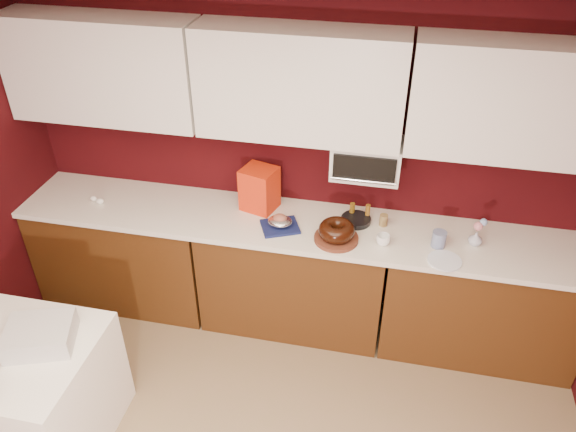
# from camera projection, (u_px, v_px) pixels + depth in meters

# --- Properties ---
(ceiling) EXTENTS (4.00, 4.50, 0.02)m
(ceiling) POSITION_uv_depth(u_px,v_px,m) (147.00, 133.00, 1.44)
(ceiling) COLOR white
(ceiling) RESTS_ON wall_back
(wall_back) EXTENTS (4.00, 0.02, 2.50)m
(wall_back) POSITION_uv_depth(u_px,v_px,m) (303.00, 158.00, 3.96)
(wall_back) COLOR #36070A
(wall_back) RESTS_ON floor
(base_cabinet_left) EXTENTS (1.31, 0.58, 0.86)m
(base_cabinet_left) POSITION_uv_depth(u_px,v_px,m) (128.00, 252.00, 4.40)
(base_cabinet_left) COLOR #4B290F
(base_cabinet_left) RESTS_ON floor
(base_cabinet_center) EXTENTS (1.31, 0.58, 0.86)m
(base_cabinet_center) POSITION_uv_depth(u_px,v_px,m) (294.00, 275.00, 4.17)
(base_cabinet_center) COLOR #4B290F
(base_cabinet_center) RESTS_ON floor
(base_cabinet_right) EXTENTS (1.31, 0.58, 0.86)m
(base_cabinet_right) POSITION_uv_depth(u_px,v_px,m) (480.00, 300.00, 3.94)
(base_cabinet_right) COLOR #4B290F
(base_cabinet_right) RESTS_ON floor
(countertop) EXTENTS (4.00, 0.62, 0.04)m
(countertop) POSITION_uv_depth(u_px,v_px,m) (294.00, 225.00, 3.92)
(countertop) COLOR white
(countertop) RESTS_ON base_cabinet_center
(upper_cabinet_left) EXTENTS (1.31, 0.33, 0.70)m
(upper_cabinet_left) POSITION_uv_depth(u_px,v_px,m) (103.00, 69.00, 3.72)
(upper_cabinet_left) COLOR white
(upper_cabinet_left) RESTS_ON wall_back
(upper_cabinet_center) EXTENTS (1.31, 0.33, 0.70)m
(upper_cabinet_center) POSITION_uv_depth(u_px,v_px,m) (300.00, 85.00, 3.49)
(upper_cabinet_center) COLOR white
(upper_cabinet_center) RESTS_ON wall_back
(upper_cabinet_right) EXTENTS (1.31, 0.33, 0.70)m
(upper_cabinet_right) POSITION_uv_depth(u_px,v_px,m) (525.00, 102.00, 3.26)
(upper_cabinet_right) COLOR white
(upper_cabinet_right) RESTS_ON wall_back
(toaster_oven) EXTENTS (0.45, 0.30, 0.25)m
(toaster_oven) POSITION_uv_depth(u_px,v_px,m) (367.00, 158.00, 3.69)
(toaster_oven) COLOR white
(toaster_oven) RESTS_ON upper_cabinet_center
(toaster_oven_door) EXTENTS (0.40, 0.02, 0.18)m
(toaster_oven_door) POSITION_uv_depth(u_px,v_px,m) (364.00, 170.00, 3.56)
(toaster_oven_door) COLOR black
(toaster_oven_door) RESTS_ON toaster_oven
(toaster_oven_handle) EXTENTS (0.42, 0.02, 0.02)m
(toaster_oven_handle) POSITION_uv_depth(u_px,v_px,m) (363.00, 181.00, 3.59)
(toaster_oven_handle) COLOR silver
(toaster_oven_handle) RESTS_ON toaster_oven
(dining_table) EXTENTS (1.00, 0.80, 0.75)m
(dining_table) POSITION_uv_depth(u_px,v_px,m) (20.00, 392.00, 3.36)
(dining_table) COLOR white
(dining_table) RESTS_ON floor
(cake_base) EXTENTS (0.32, 0.32, 0.03)m
(cake_base) POSITION_uv_depth(u_px,v_px,m) (336.00, 238.00, 3.73)
(cake_base) COLOR brown
(cake_base) RESTS_ON countertop
(bundt_cake) EXTENTS (0.24, 0.24, 0.10)m
(bundt_cake) POSITION_uv_depth(u_px,v_px,m) (337.00, 230.00, 3.69)
(bundt_cake) COLOR black
(bundt_cake) RESTS_ON cake_base
(navy_towel) EXTENTS (0.31, 0.29, 0.02)m
(navy_towel) POSITION_uv_depth(u_px,v_px,m) (280.00, 227.00, 3.85)
(navy_towel) COLOR #151D50
(navy_towel) RESTS_ON countertop
(foil_ham_nest) EXTENTS (0.20, 0.18, 0.06)m
(foil_ham_nest) POSITION_uv_depth(u_px,v_px,m) (280.00, 221.00, 3.82)
(foil_ham_nest) COLOR silver
(foil_ham_nest) RESTS_ON navy_towel
(roasted_ham) EXTENTS (0.11, 0.10, 0.06)m
(roasted_ham) POSITION_uv_depth(u_px,v_px,m) (280.00, 218.00, 3.81)
(roasted_ham) COLOR #A35E4A
(roasted_ham) RESTS_ON foil_ham_nest
(pandoro_box) EXTENTS (0.28, 0.27, 0.32)m
(pandoro_box) POSITION_uv_depth(u_px,v_px,m) (259.00, 189.00, 3.98)
(pandoro_box) COLOR red
(pandoro_box) RESTS_ON countertop
(dark_pan) EXTENTS (0.23, 0.23, 0.04)m
(dark_pan) POSITION_uv_depth(u_px,v_px,m) (356.00, 220.00, 3.90)
(dark_pan) COLOR black
(dark_pan) RESTS_ON countertop
(coffee_mug) EXTENTS (0.11, 0.11, 0.09)m
(coffee_mug) POSITION_uv_depth(u_px,v_px,m) (383.00, 239.00, 3.67)
(coffee_mug) COLOR white
(coffee_mug) RESTS_ON countertop
(blue_jar) EXTENTS (0.12, 0.12, 0.11)m
(blue_jar) POSITION_uv_depth(u_px,v_px,m) (439.00, 239.00, 3.65)
(blue_jar) COLOR navy
(blue_jar) RESTS_ON countertop
(flower_vase) EXTENTS (0.07, 0.07, 0.11)m
(flower_vase) POSITION_uv_depth(u_px,v_px,m) (476.00, 238.00, 3.67)
(flower_vase) COLOR silver
(flower_vase) RESTS_ON countertop
(flower_pink) EXTENTS (0.06, 0.06, 0.06)m
(flower_pink) POSITION_uv_depth(u_px,v_px,m) (478.00, 226.00, 3.61)
(flower_pink) COLOR #D87D89
(flower_pink) RESTS_ON flower_vase
(flower_blue) EXTENTS (0.05, 0.05, 0.05)m
(flower_blue) POSITION_uv_depth(u_px,v_px,m) (484.00, 222.00, 3.61)
(flower_blue) COLOR #84A1D3
(flower_blue) RESTS_ON flower_vase
(china_plate) EXTENTS (0.28, 0.28, 0.01)m
(china_plate) POSITION_uv_depth(u_px,v_px,m) (445.00, 261.00, 3.55)
(china_plate) COLOR white
(china_plate) RESTS_ON countertop
(amber_bottle) EXTENTS (0.04, 0.04, 0.11)m
(amber_bottle) POSITION_uv_depth(u_px,v_px,m) (352.00, 210.00, 3.94)
(amber_bottle) COLOR brown
(amber_bottle) RESTS_ON countertop
(paper_cup) EXTENTS (0.06, 0.06, 0.08)m
(paper_cup) POSITION_uv_depth(u_px,v_px,m) (384.00, 220.00, 3.86)
(paper_cup) COLOR olive
(paper_cup) RESTS_ON countertop
(egg_left) EXTENTS (0.07, 0.06, 0.05)m
(egg_left) POSITION_uv_depth(u_px,v_px,m) (100.00, 201.00, 4.09)
(egg_left) COLOR white
(egg_left) RESTS_ON countertop
(egg_right) EXTENTS (0.06, 0.05, 0.04)m
(egg_right) POSITION_uv_depth(u_px,v_px,m) (94.00, 198.00, 4.13)
(egg_right) COLOR silver
(egg_right) RESTS_ON countertop
(newspaper_stack) EXTENTS (0.44, 0.40, 0.13)m
(newspaper_stack) POSITION_uv_depth(u_px,v_px,m) (40.00, 335.00, 3.14)
(newspaper_stack) COLOR silver
(newspaper_stack) RESTS_ON dining_table
(amber_bottle_tall) EXTENTS (0.04, 0.04, 0.12)m
(amber_bottle_tall) POSITION_uv_depth(u_px,v_px,m) (368.00, 212.00, 3.91)
(amber_bottle_tall) COLOR brown
(amber_bottle_tall) RESTS_ON countertop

